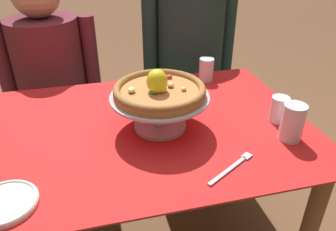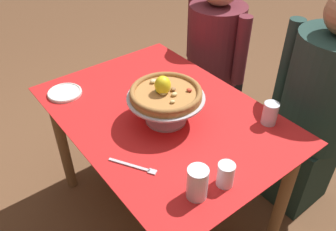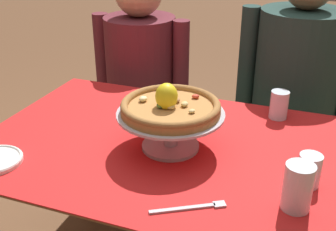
{
  "view_description": "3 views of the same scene",
  "coord_description": "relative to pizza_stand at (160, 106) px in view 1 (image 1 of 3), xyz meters",
  "views": [
    {
      "loc": [
        -0.16,
        -1.0,
        1.36
      ],
      "look_at": [
        0.08,
        -0.02,
        0.77
      ],
      "focal_mm": 34.95,
      "sensor_mm": 36.0,
      "label": 1
    },
    {
      "loc": [
        1.04,
        -0.78,
        1.71
      ],
      "look_at": [
        0.07,
        -0.02,
        0.76
      ],
      "focal_mm": 37.26,
      "sensor_mm": 36.0,
      "label": 2
    },
    {
      "loc": [
        0.46,
        -1.14,
        1.42
      ],
      "look_at": [
        0.02,
        0.02,
        0.82
      ],
      "focal_mm": 44.93,
      "sensor_mm": 36.0,
      "label": 3
    }
  ],
  "objects": [
    {
      "name": "diner_right",
      "position": [
        0.33,
        0.72,
        -0.18
      ],
      "size": [
        0.53,
        0.37,
        1.26
      ],
      "color": "#1E3833",
      "rests_on": "ground"
    },
    {
      "name": "water_glass_front_right",
      "position": [
        0.41,
        -0.18,
        -0.03
      ],
      "size": [
        0.08,
        0.08,
        0.13
      ],
      "color": "silver",
      "rests_on": "dining_table"
    },
    {
      "name": "dining_table",
      "position": [
        -0.05,
        0.02,
        -0.2
      ],
      "size": [
        1.19,
        0.85,
        0.72
      ],
      "color": "olive",
      "rests_on": "ground"
    },
    {
      "name": "dinner_fork",
      "position": [
        0.16,
        -0.28,
        -0.08
      ],
      "size": [
        0.18,
        0.12,
        0.01
      ],
      "color": "#B7B7C1",
      "rests_on": "dining_table"
    },
    {
      "name": "pizza",
      "position": [
        -0.0,
        -0.0,
        0.07
      ],
      "size": [
        0.32,
        0.32,
        0.1
      ],
      "color": "#AD753D",
      "rests_on": "pizza_stand"
    },
    {
      "name": "side_plate",
      "position": [
        -0.48,
        -0.28,
        -0.08
      ],
      "size": [
        0.17,
        0.17,
        0.02
      ],
      "color": "white",
      "rests_on": "dining_table"
    },
    {
      "name": "water_glass_side_right",
      "position": [
        0.44,
        -0.06,
        -0.04
      ],
      "size": [
        0.06,
        0.06,
        0.1
      ],
      "color": "white",
      "rests_on": "dining_table"
    },
    {
      "name": "pizza_stand",
      "position": [
        0.0,
        0.0,
        0.0
      ],
      "size": [
        0.34,
        0.34,
        0.13
      ],
      "color": "#B7B7C1",
      "rests_on": "dining_table"
    },
    {
      "name": "water_glass_back_right",
      "position": [
        0.3,
        0.35,
        -0.04
      ],
      "size": [
        0.07,
        0.07,
        0.11
      ],
      "color": "silver",
      "rests_on": "dining_table"
    },
    {
      "name": "diner_left",
      "position": [
        -0.43,
        0.73,
        -0.22
      ],
      "size": [
        0.51,
        0.35,
        1.2
      ],
      "color": "black",
      "rests_on": "ground"
    }
  ]
}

